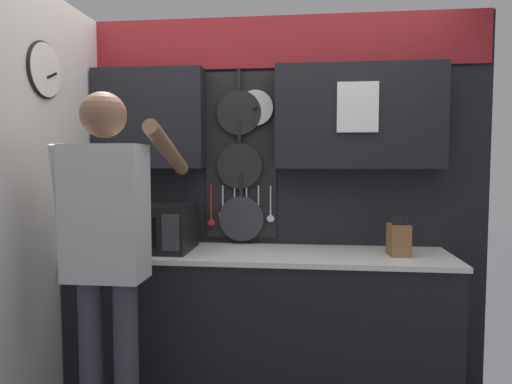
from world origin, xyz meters
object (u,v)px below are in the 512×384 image
Objects in this scene: utensil_crock at (105,235)px; person at (107,239)px; knife_block at (399,239)px; microwave at (154,227)px.

person is at bearing -64.28° from utensil_crock.
person is (0.28, -0.58, 0.08)m from utensil_crock.
person is (-1.51, -0.58, 0.07)m from knife_block.
person is at bearing -158.98° from knife_block.
knife_block is 0.14× the size of person.
knife_block is 1.62m from person.
utensil_crock is at bearing 179.85° from microwave.
knife_block is at bearing 0.02° from microwave.
utensil_crock is 0.18× the size of person.
knife_block is at bearing 21.02° from person.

